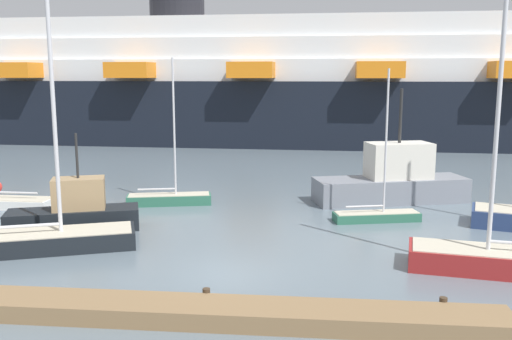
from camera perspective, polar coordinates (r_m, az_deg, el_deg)
ground_plane at (r=21.04m, az=-3.53°, el=-10.69°), size 600.00×600.00×0.00m
dock_pier at (r=17.40m, az=-5.63°, el=-14.22°), size 18.20×1.80×0.68m
sailboat_2 at (r=32.24m, az=-8.84°, el=-2.76°), size 4.88×2.19×8.26m
sailboat_3 at (r=25.31m, az=-20.54°, el=-6.51°), size 7.54×4.46×10.61m
sailboat_4 at (r=23.01m, az=23.89°, el=-8.18°), size 7.05×3.16×12.12m
sailboat_5 at (r=34.29m, az=-24.49°, el=-2.82°), size 5.71×1.65×8.49m
sailboat_6 at (r=28.98m, az=12.22°, el=-4.40°), size 4.49×2.02×7.62m
fishing_boat_0 at (r=27.93m, az=-17.97°, el=-4.06°), size 6.29×3.57×4.64m
fishing_boat_1 at (r=33.40m, az=13.80°, el=-1.05°), size 9.19×4.80×6.54m
cruise_ship at (r=62.89m, az=11.62°, el=8.41°), size 121.57×22.60×19.24m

